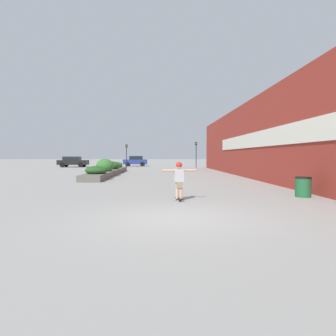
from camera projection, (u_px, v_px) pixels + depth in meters
name	position (u px, v px, depth m)	size (l,w,h in m)	color
ground_plane	(177.00, 218.00, 8.03)	(300.00, 300.00, 0.00)	gray
building_wall_right	(248.00, 140.00, 23.39)	(0.67, 37.45, 5.79)	maroon
planter_box	(108.00, 170.00, 26.13)	(1.67, 15.29, 1.43)	#605B54
skateboard	(179.00, 199.00, 11.11)	(0.32, 0.63, 0.09)	black
skateboarder	(179.00, 176.00, 11.08)	(1.25, 0.32, 1.35)	tan
trash_bin	(303.00, 187.00, 12.13)	(0.64, 0.64, 0.82)	#1E5B33
car_leftmost	(136.00, 161.00, 48.62)	(3.85, 1.84, 1.66)	navy
car_center_left	(73.00, 161.00, 44.76)	(4.31, 2.05, 1.58)	black
traffic_light_left	(126.00, 152.00, 42.37)	(0.28, 0.30, 3.31)	black
traffic_light_right	(196.00, 150.00, 42.63)	(0.28, 0.30, 3.65)	black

